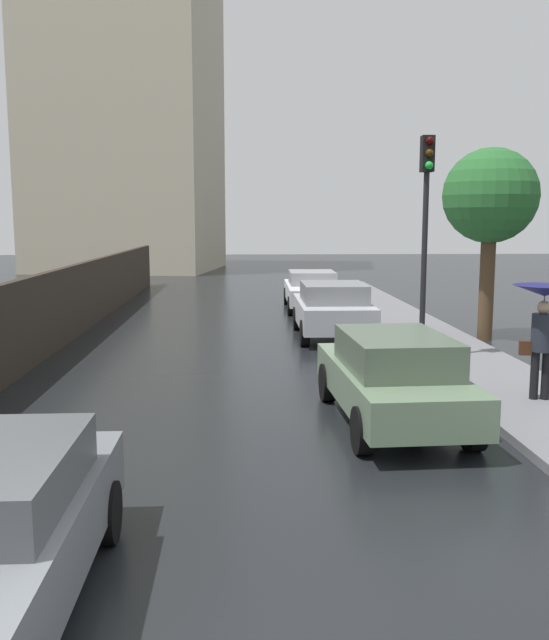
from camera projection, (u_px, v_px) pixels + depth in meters
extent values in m
cube|color=silver|center=(312.00, 293.00, 24.22)|extent=(1.88, 4.58, 0.57)
cube|color=gray|center=(312.00, 278.00, 24.37)|extent=(1.62, 2.08, 0.45)
cylinder|color=black|center=(287.00, 296.00, 25.72)|extent=(0.23, 0.64, 0.63)
cylinder|color=black|center=(331.00, 296.00, 25.77)|extent=(0.23, 0.64, 0.63)
cylinder|color=black|center=(291.00, 306.00, 22.76)|extent=(0.23, 0.64, 0.63)
cylinder|color=black|center=(341.00, 306.00, 22.80)|extent=(0.23, 0.64, 0.63)
cylinder|color=black|center=(106.00, 513.00, 6.70)|extent=(0.22, 0.61, 0.61)
cube|color=#B2B5BA|center=(332.00, 313.00, 18.46)|extent=(1.88, 3.98, 0.65)
cube|color=gray|center=(334.00, 293.00, 18.17)|extent=(1.64, 2.06, 0.49)
cylinder|color=black|center=(297.00, 318.00, 19.76)|extent=(0.23, 0.66, 0.66)
cylinder|color=black|center=(356.00, 318.00, 19.83)|extent=(0.23, 0.66, 0.66)
cylinder|color=black|center=(305.00, 333.00, 17.18)|extent=(0.23, 0.66, 0.66)
cylinder|color=black|center=(372.00, 333.00, 17.25)|extent=(0.23, 0.66, 0.66)
cube|color=slate|center=(392.00, 384.00, 10.64)|extent=(1.85, 4.28, 0.57)
cube|color=#4D5C49|center=(396.00, 352.00, 10.40)|extent=(1.56, 2.30, 0.53)
cylinder|color=black|center=(328.00, 382.00, 11.98)|extent=(0.25, 0.67, 0.66)
cylinder|color=black|center=(413.00, 381.00, 12.12)|extent=(0.25, 0.67, 0.66)
cylinder|color=black|center=(363.00, 430.00, 9.25)|extent=(0.25, 0.67, 0.66)
cylinder|color=black|center=(473.00, 427.00, 9.39)|extent=(0.25, 0.67, 0.66)
cylinder|color=black|center=(546.00, 375.00, 11.53)|extent=(0.14, 0.14, 0.82)
cylinder|color=black|center=(534.00, 375.00, 11.56)|extent=(0.14, 0.14, 0.82)
cylinder|color=#232833|center=(542.00, 333.00, 11.44)|extent=(0.36, 0.36, 0.63)
sphere|color=tan|center=(544.00, 307.00, 11.38)|extent=(0.22, 0.22, 0.22)
cube|color=#3F2314|center=(525.00, 348.00, 11.51)|extent=(0.21, 0.14, 0.24)
cylinder|color=#4C4C51|center=(544.00, 311.00, 11.39)|extent=(0.02, 0.02, 0.85)
cone|color=navy|center=(545.00, 291.00, 11.34)|extent=(1.02, 1.02, 0.18)
cylinder|color=black|center=(424.00, 266.00, 14.83)|extent=(0.12, 0.12, 3.99)
cube|color=black|center=(427.00, 154.00, 14.49)|extent=(0.26, 0.26, 0.75)
sphere|color=#360503|center=(430.00, 141.00, 14.28)|extent=(0.17, 0.17, 0.17)
sphere|color=#392405|center=(430.00, 153.00, 14.32)|extent=(0.17, 0.17, 0.17)
sphere|color=green|center=(429.00, 165.00, 14.35)|extent=(0.17, 0.17, 0.17)
cylinder|color=#4C3823|center=(487.00, 285.00, 18.00)|extent=(0.38, 0.38, 2.89)
sphere|color=#28662D|center=(491.00, 196.00, 17.67)|extent=(2.43, 2.43, 2.43)
cube|color=#B2A88E|center=(124.00, 60.00, 42.09)|extent=(11.96, 10.93, 25.56)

